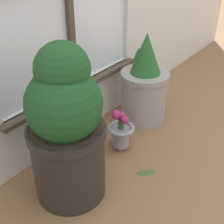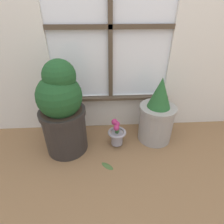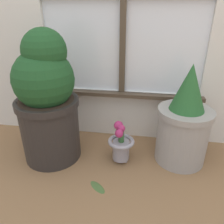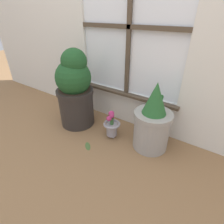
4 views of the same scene
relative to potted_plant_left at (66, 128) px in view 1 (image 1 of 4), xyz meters
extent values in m
plane|color=olive|center=(0.39, -0.25, -0.37)|extent=(10.00, 10.00, 0.00)
cube|color=silver|center=(0.39, 0.33, -0.21)|extent=(1.00, 0.05, 0.33)
cube|color=#4C3D2D|center=(0.39, 0.29, -0.05)|extent=(1.06, 0.06, 0.02)
cylinder|color=#2D2826|center=(0.00, 0.00, -0.18)|extent=(0.34, 0.34, 0.38)
cylinder|color=#2D2826|center=(0.00, 0.00, -0.01)|extent=(0.36, 0.36, 0.04)
cylinder|color=#38281E|center=(0.00, 0.00, 0.00)|extent=(0.31, 0.31, 0.01)
sphere|color=#1E4C23|center=(0.00, 0.00, 0.12)|extent=(0.33, 0.33, 0.33)
sphere|color=#1E4C23|center=(0.02, 0.01, 0.27)|extent=(0.23, 0.23, 0.23)
ellipsoid|color=#1E4C23|center=(-0.06, 0.08, 0.11)|extent=(0.18, 0.13, 0.25)
cylinder|color=#9E9993|center=(0.77, 0.08, -0.21)|extent=(0.29, 0.29, 0.34)
cylinder|color=#9E9993|center=(0.77, 0.08, -0.05)|extent=(0.31, 0.31, 0.03)
cylinder|color=#38281E|center=(0.77, 0.08, -0.04)|extent=(0.27, 0.27, 0.01)
cone|color=#28602D|center=(0.77, 0.08, 0.09)|extent=(0.19, 0.19, 0.26)
ellipsoid|color=#28602D|center=(0.76, 0.14, 0.03)|extent=(0.13, 0.05, 0.17)
sphere|color=#99939E|center=(0.42, 0.04, -0.36)|extent=(0.02, 0.02, 0.02)
sphere|color=#99939E|center=(0.39, -0.01, -0.36)|extent=(0.02, 0.02, 0.02)
sphere|color=#99939E|center=(0.45, -0.01, -0.36)|extent=(0.02, 0.02, 0.02)
cylinder|color=#99939E|center=(0.42, 0.01, -0.30)|extent=(0.10, 0.10, 0.12)
torus|color=#99939E|center=(0.42, 0.01, -0.24)|extent=(0.16, 0.16, 0.02)
cylinder|color=#386633|center=(0.42, 0.01, -0.20)|extent=(0.03, 0.03, 0.07)
sphere|color=#B22D66|center=(0.42, 0.01, -0.15)|extent=(0.04, 0.04, 0.04)
sphere|color=#B22D66|center=(0.40, 0.03, -0.14)|extent=(0.05, 0.05, 0.05)
sphere|color=#B22D66|center=(0.41, -0.02, -0.16)|extent=(0.05, 0.05, 0.05)
ellipsoid|color=#476633|center=(0.33, -0.23, -0.37)|extent=(0.11, 0.11, 0.01)
camera|label=1|loc=(-0.76, -0.84, 0.78)|focal=50.00mm
camera|label=2|loc=(0.31, -1.16, 0.69)|focal=28.00mm
camera|label=3|loc=(0.54, -1.06, 0.47)|focal=35.00mm
camera|label=4|loc=(1.17, -1.08, 0.66)|focal=28.00mm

